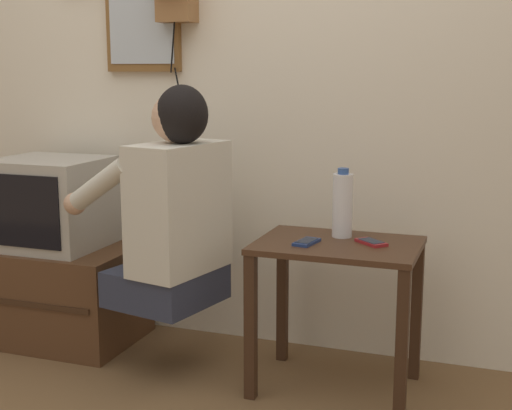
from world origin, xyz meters
TOP-DOWN VIEW (x-y plane):
  - wall_back at (0.00, 0.99)m, footprint 6.80×0.05m
  - side_table at (0.47, 0.59)m, footprint 0.59×0.43m
  - person at (-0.17, 0.52)m, footprint 0.60×0.51m
  - tv_stand at (-0.85, 0.68)m, footprint 0.76×0.48m
  - television at (-0.83, 0.67)m, footprint 0.45×0.41m
  - cell_phone_held at (0.36, 0.54)m, footprint 0.08×0.13m
  - cell_phone_spare at (0.58, 0.61)m, footprint 0.13×0.13m
  - water_bottle at (0.46, 0.69)m, footprint 0.08×0.08m

SIDE VIEW (x-z plane):
  - tv_stand at x=-0.85m, z-range 0.00..0.42m
  - side_table at x=0.47m, z-range 0.16..0.73m
  - cell_phone_held at x=0.36m, z-range 0.57..0.58m
  - cell_phone_spare at x=0.58m, z-range 0.57..0.58m
  - television at x=-0.83m, z-range 0.42..0.81m
  - person at x=-0.17m, z-range 0.24..1.09m
  - water_bottle at x=0.46m, z-range 0.56..0.82m
  - wall_back at x=0.00m, z-range 0.00..2.55m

